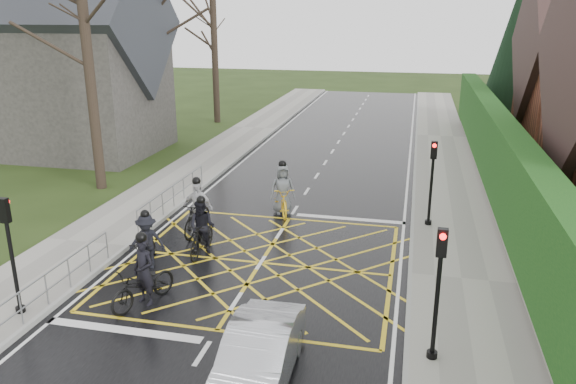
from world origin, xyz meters
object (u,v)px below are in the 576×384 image
at_px(cyclist_mid, 147,248).
at_px(car, 258,357).
at_px(cyclist_back, 202,232).
at_px(cyclist_front, 197,213).
at_px(cyclist_lead, 282,195).
at_px(cyclist_rear, 143,282).

bearing_deg(cyclist_mid, car, -55.33).
relative_size(cyclist_back, cyclist_front, 0.94).
distance_m(cyclist_back, cyclist_lead, 4.59).
xyz_separation_m(cyclist_mid, car, (4.78, -4.62, -0.04)).
height_order(cyclist_back, cyclist_mid, cyclist_back).
height_order(cyclist_front, car, cyclist_front).
relative_size(cyclist_mid, cyclist_front, 0.97).
height_order(cyclist_mid, cyclist_lead, cyclist_lead).
xyz_separation_m(cyclist_back, cyclist_lead, (1.61, 4.30, -0.01)).
bearing_deg(cyclist_mid, cyclist_lead, 52.18).
bearing_deg(cyclist_mid, cyclist_rear, -77.15).
bearing_deg(cyclist_rear, cyclist_mid, 137.03).
bearing_deg(cyclist_lead, cyclist_back, -132.97).
height_order(cyclist_rear, cyclist_lead, cyclist_lead).
relative_size(cyclist_rear, cyclist_lead, 0.97).
bearing_deg(car, cyclist_front, 118.31).
distance_m(cyclist_mid, cyclist_lead, 6.36).
relative_size(cyclist_back, car, 0.50).
bearing_deg(cyclist_front, cyclist_back, -60.44).
xyz_separation_m(cyclist_lead, car, (1.95, -10.32, -0.09)).
height_order(cyclist_mid, cyclist_front, cyclist_front).
xyz_separation_m(cyclist_back, cyclist_mid, (-1.23, -1.39, -0.06)).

